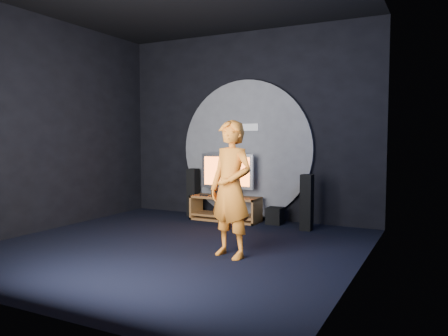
{
  "coord_description": "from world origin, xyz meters",
  "views": [
    {
      "loc": [
        3.35,
        -5.06,
        1.53
      ],
      "look_at": [
        0.25,
        1.05,
        1.05
      ],
      "focal_mm": 35.0,
      "sensor_mm": 36.0,
      "label": 1
    }
  ],
  "objects_px": {
    "media_console": "(226,210)",
    "player": "(231,189)",
    "tv": "(227,173)",
    "subwoofer": "(275,216)",
    "tower_speaker_right": "(307,202)",
    "tower_speaker_left": "(193,192)"
  },
  "relations": [
    {
      "from": "subwoofer",
      "to": "tower_speaker_right",
      "type": "bearing_deg",
      "value": -21.27
    },
    {
      "from": "subwoofer",
      "to": "player",
      "type": "height_order",
      "value": "player"
    },
    {
      "from": "media_console",
      "to": "player",
      "type": "height_order",
      "value": "player"
    },
    {
      "from": "tv",
      "to": "subwoofer",
      "type": "xyz_separation_m",
      "value": [
        0.92,
        0.05,
        -0.73
      ]
    },
    {
      "from": "tv",
      "to": "tower_speaker_right",
      "type": "relative_size",
      "value": 1.12
    },
    {
      "from": "tower_speaker_right",
      "to": "player",
      "type": "xyz_separation_m",
      "value": [
        -0.41,
        -2.01,
        0.41
      ]
    },
    {
      "from": "tv",
      "to": "subwoofer",
      "type": "relative_size",
      "value": 3.52
    },
    {
      "from": "tv",
      "to": "subwoofer",
      "type": "distance_m",
      "value": 1.18
    },
    {
      "from": "media_console",
      "to": "tower_speaker_right",
      "type": "xyz_separation_m",
      "value": [
        1.56,
        -0.14,
        0.27
      ]
    },
    {
      "from": "media_console",
      "to": "player",
      "type": "relative_size",
      "value": 0.74
    },
    {
      "from": "tower_speaker_left",
      "to": "player",
      "type": "bearing_deg",
      "value": -49.81
    },
    {
      "from": "tv",
      "to": "player",
      "type": "xyz_separation_m",
      "value": [
        1.16,
        -2.22,
        -0.0
      ]
    },
    {
      "from": "subwoofer",
      "to": "tv",
      "type": "bearing_deg",
      "value": -177.06
    },
    {
      "from": "media_console",
      "to": "tower_speaker_left",
      "type": "height_order",
      "value": "tower_speaker_left"
    },
    {
      "from": "media_console",
      "to": "tower_speaker_right",
      "type": "height_order",
      "value": "tower_speaker_right"
    },
    {
      "from": "tower_speaker_right",
      "to": "subwoofer",
      "type": "height_order",
      "value": "tower_speaker_right"
    },
    {
      "from": "tower_speaker_right",
      "to": "player",
      "type": "bearing_deg",
      "value": -101.52
    },
    {
      "from": "tower_speaker_left",
      "to": "tower_speaker_right",
      "type": "distance_m",
      "value": 2.37
    },
    {
      "from": "media_console",
      "to": "subwoofer",
      "type": "xyz_separation_m",
      "value": [
        0.91,
        0.11,
        -0.05
      ]
    },
    {
      "from": "tower_speaker_left",
      "to": "subwoofer",
      "type": "bearing_deg",
      "value": -1.07
    },
    {
      "from": "player",
      "to": "tower_speaker_left",
      "type": "bearing_deg",
      "value": 145.99
    },
    {
      "from": "media_console",
      "to": "tower_speaker_right",
      "type": "distance_m",
      "value": 1.59
    }
  ]
}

